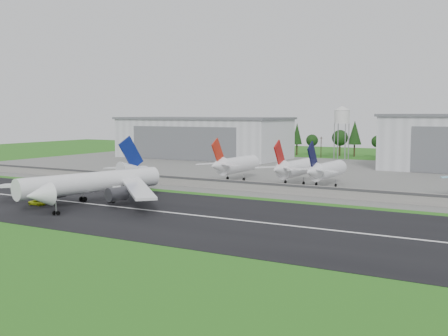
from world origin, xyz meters
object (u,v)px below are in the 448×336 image
Objects in this scene: ground_vehicle at (37,203)px; parked_jet_red_b at (293,168)px; parked_jet_red_a at (234,165)px; main_airliner at (91,187)px; parked_jet_navy at (325,170)px.

parked_jet_red_b is at bearing -31.74° from ground_vehicle.
parked_jet_red_b is (23.98, -0.01, -0.08)m from parked_jet_red_a.
main_airliner is 74.45m from parked_jet_red_b.
main_airliner is at bearing -55.08° from ground_vehicle.
main_airliner reaches higher than parked_jet_red_a.
parked_jet_red_b is at bearing -101.47° from main_airliner.
main_airliner reaches higher than ground_vehicle.
parked_jet_red_b is (32.45, 66.99, 1.32)m from main_airliner.
parked_jet_red_b is at bearing -0.03° from parked_jet_red_a.
parked_jet_red_a is 1.00× the size of parked_jet_red_b.
ground_vehicle is 0.17× the size of parked_jet_red_b.
parked_jet_red_b is at bearing 179.90° from parked_jet_navy.
main_airliner is at bearing -115.84° from parked_jet_red_b.
ground_vehicle is 87.81m from parked_jet_red_b.
parked_jet_red_a is (20.26, 75.68, 5.47)m from ground_vehicle.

